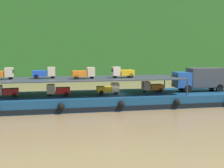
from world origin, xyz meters
The scene contains 13 objects.
ground_plane centered at (0.00, 0.00, 0.00)m, with size 400.00×400.00×0.00m, color olive.
hillside_far_bank centered at (0.00, 59.36, 21.07)m, with size 127.00×35.68×37.41m.
cargo_barge centered at (0.00, -0.03, 0.75)m, with size 33.51×8.71×1.50m.
covered_lorry centered at (11.77, -0.32, 3.19)m, with size 7.90×2.45×3.10m.
cargo_rack centered at (-3.80, 0.00, 3.44)m, with size 24.31×7.29×2.00m.
mini_truck_lower_stern centered at (-12.88, -0.28, 2.19)m, with size 2.79×1.28×1.38m.
mini_truck_lower_aft centered at (-6.91, -0.59, 2.19)m, with size 2.77×1.24×1.38m.
mini_truck_lower_mid centered at (-0.76, -0.47, 2.19)m, with size 2.74×1.20×1.38m.
mini_truck_lower_fore centered at (5.25, 0.40, 2.19)m, with size 2.78×1.26×1.38m.
mini_truck_upper_stern centered at (-13.37, 0.45, 4.19)m, with size 2.79×1.28×1.38m.
mini_truck_upper_mid centered at (-8.48, 0.65, 4.19)m, with size 2.78×1.26×1.38m.
mini_truck_upper_fore centered at (-3.82, -0.78, 4.19)m, with size 2.79×1.29×1.38m.
mini_truck_upper_bow centered at (1.08, -0.34, 4.19)m, with size 2.78×1.27×1.38m.
Camera 1 is at (-7.70, -35.86, 6.69)m, focal length 47.01 mm.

